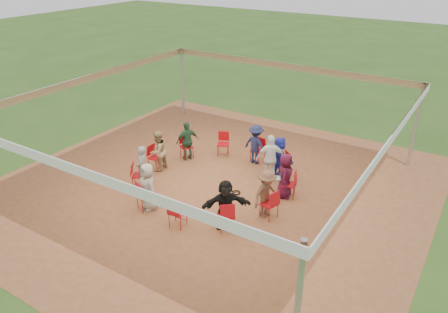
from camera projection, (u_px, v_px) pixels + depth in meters
The scene contains 26 objects.
ground at pixel (214, 187), 14.19m from camera, with size 80.00×80.00×0.00m, color #2A4B17.
dirt_patch at pixel (214, 187), 14.19m from camera, with size 13.00×13.00×0.00m, color brown.
tent at pixel (213, 118), 13.16m from camera, with size 10.33×10.33×3.00m.
chair_0 at pixel (289, 184), 13.43m from camera, with size 0.42×0.44×0.90m, color #AE0A11, non-canonical shape.
chair_1 at pixel (282, 164), 14.65m from camera, with size 0.42×0.44×0.90m, color #AE0A11, non-canonical shape.
chair_2 at pixel (258, 150), 15.66m from camera, with size 0.42×0.44×0.90m, color #AE0A11, non-canonical shape.
chair_3 at pixel (223, 144), 16.14m from camera, with size 0.42×0.44×0.90m, color #AE0A11, non-canonical shape.
chair_4 at pixel (187, 147), 15.94m from camera, with size 0.42×0.44×0.90m, color #AE0A11, non-canonical shape.
chair_5 at pixel (156, 158), 15.12m from camera, with size 0.42×0.44×0.90m, color #AE0A11, non-canonical shape.
chair_6 at pixel (139, 175), 13.95m from camera, with size 0.42×0.44×0.90m, color #AE0A11, non-canonical shape.
chair_7 at pixel (145, 196), 12.79m from camera, with size 0.42×0.44×0.90m, color #AE0A11, non-canonical shape.
chair_8 at pixel (178, 212), 12.01m from camera, with size 0.42×0.44×0.90m, color #AE0A11, non-canonical shape.
chair_9 at pixel (226, 216), 11.86m from camera, with size 0.42×0.44×0.90m, color #AE0A11, non-canonical shape.
chair_10 at pixel (269, 204), 12.39m from camera, with size 0.42×0.44×0.90m, color #AE0A11, non-canonical shape.
person_seated_0 at pixel (285, 176), 13.33m from camera, with size 0.71×0.40×1.45m, color #3F0C22.
person_seated_1 at pixel (280, 157), 14.49m from camera, with size 1.34×0.50×1.45m, color #2630AB.
person_seated_2 at pixel (256, 144), 15.45m from camera, with size 0.94×0.46×1.45m, color #191D40.
person_seated_3 at pixel (188, 141), 15.72m from camera, with size 0.85×0.43×1.45m, color #274E33.
person_seated_4 at pixel (158, 151), 14.95m from camera, with size 0.70×0.41×1.45m, color #9C865D.
person_seated_5 at pixel (142, 168), 13.83m from camera, with size 0.53×0.35×1.45m, color gray.
person_seated_6 at pixel (148, 187), 12.73m from camera, with size 0.71×0.40×1.45m, color #A3A092.
person_seated_7 at pixel (226, 204), 11.84m from camera, with size 1.34×0.50×1.45m, color black.
person_seated_8 at pixel (266, 194), 12.35m from camera, with size 0.94×0.46×1.45m, color brown.
standing_person at pixel (271, 158), 14.22m from camera, with size 0.95×0.49×1.63m, color white.
cable_coil at pixel (236, 193), 13.81m from camera, with size 0.29×0.29×0.03m.
laptop at pixel (280, 177), 13.40m from camera, with size 0.31×0.35×0.20m.
Camera 1 is at (6.88, -10.27, 7.04)m, focal length 35.00 mm.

